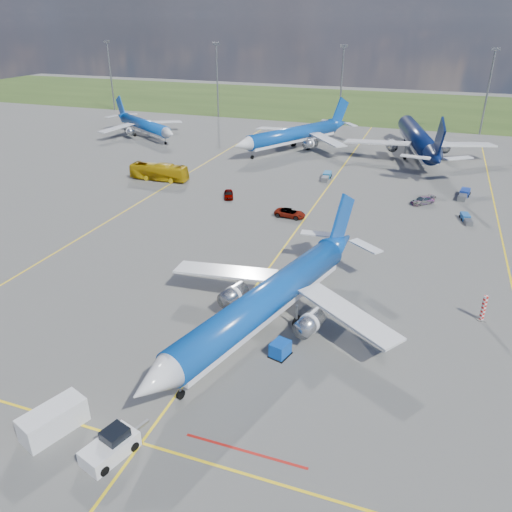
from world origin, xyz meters
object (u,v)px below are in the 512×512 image
(uld_container, at_px, (280,349))
(service_van, at_px, (53,420))
(warning_post, at_px, (484,308))
(bg_jet_nnw, at_px, (293,150))
(bg_jet_nw, at_px, (146,137))
(service_car_c, at_px, (422,200))
(apron_bus, at_px, (159,172))
(service_car_a, at_px, (229,194))
(bg_jet_n, at_px, (415,156))
(service_car_b, at_px, (290,213))
(pushback_tug, at_px, (111,446))
(baggage_tug_w, at_px, (466,219))
(main_airliner, at_px, (265,329))
(baggage_tug_e, at_px, (464,194))
(baggage_tug_c, at_px, (326,176))

(uld_container, bearing_deg, service_van, -116.75)
(warning_post, xyz_separation_m, bg_jet_nnw, (-40.68, 67.45, -1.50))
(bg_jet_nw, xyz_separation_m, uld_container, (64.02, -81.41, 0.76))
(uld_container, height_order, service_car_c, uld_container)
(bg_jet_nw, height_order, apron_bus, bg_jet_nw)
(service_car_a, bearing_deg, warning_post, -56.93)
(bg_jet_n, height_order, uld_container, bg_jet_n)
(warning_post, distance_m, service_car_b, 36.51)
(pushback_tug, height_order, baggage_tug_w, pushback_tug)
(main_airliner, bearing_deg, baggage_tug_e, 84.47)
(bg_jet_nw, bearing_deg, baggage_tug_c, -78.82)
(pushback_tug, xyz_separation_m, service_car_b, (-1.04, 52.46, -0.11))
(service_van, bearing_deg, apron_bus, 132.63)
(pushback_tug, distance_m, service_car_a, 59.75)
(service_car_b, relative_size, baggage_tug_e, 0.91)
(pushback_tug, height_order, service_van, service_van)
(bg_jet_n, relative_size, baggage_tug_c, 9.20)
(bg_jet_nw, bearing_deg, service_van, -120.17)
(pushback_tug, height_order, apron_bus, apron_bus)
(bg_jet_nnw, relative_size, uld_container, 21.49)
(warning_post, xyz_separation_m, pushback_tug, (-27.50, -29.69, -0.68))
(warning_post, bearing_deg, baggage_tug_e, 91.50)
(pushback_tug, distance_m, baggage_tug_w, 65.95)
(service_car_a, xyz_separation_m, service_car_b, (13.33, -5.54, 0.01))
(pushback_tug, bearing_deg, bg_jet_n, 98.03)
(baggage_tug_w, height_order, baggage_tug_e, baggage_tug_e)
(service_car_c, bearing_deg, bg_jet_nnw, -177.53)
(bg_jet_n, height_order, service_van, bg_jet_n)
(bg_jet_nw, bearing_deg, apron_bus, -112.52)
(bg_jet_nw, distance_m, baggage_tug_w, 90.09)
(service_car_b, height_order, service_car_c, service_car_b)
(bg_jet_n, bearing_deg, baggage_tug_c, 44.51)
(bg_jet_nnw, relative_size, service_car_b, 7.96)
(warning_post, xyz_separation_m, bg_jet_n, (-11.52, 71.11, -1.50))
(uld_container, bearing_deg, baggage_tug_c, 113.65)
(service_car_a, bearing_deg, pushback_tug, -98.95)
(bg_jet_nnw, xyz_separation_m, baggage_tug_w, (39.71, -36.75, 0.45))
(service_car_c, bearing_deg, service_van, -65.05)
(warning_post, relative_size, uld_container, 1.58)
(uld_container, bearing_deg, warning_post, 51.09)
(baggage_tug_c, bearing_deg, uld_container, -84.57)
(bg_jet_nnw, bearing_deg, service_car_b, -46.31)
(baggage_tug_c, bearing_deg, bg_jet_n, 54.94)
(bg_jet_n, bearing_deg, uld_container, 71.86)
(bg_jet_n, height_order, apron_bus, bg_jet_n)
(bg_jet_n, relative_size, service_car_a, 11.66)
(apron_bus, relative_size, service_car_a, 2.96)
(service_van, bearing_deg, warning_post, 61.38)
(service_car_a, distance_m, baggage_tug_e, 43.39)
(bg_jet_nw, xyz_separation_m, bg_jet_n, (71.53, 3.27, 0.00))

